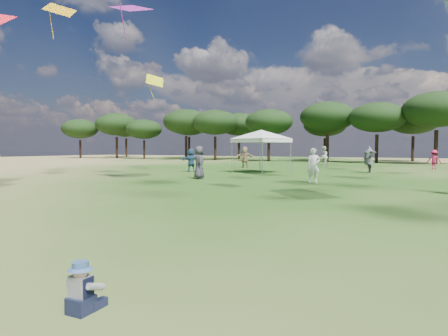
{
  "coord_description": "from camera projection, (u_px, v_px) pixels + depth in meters",
  "views": [
    {
      "loc": [
        2.58,
        -0.82,
        1.65
      ],
      "look_at": [
        0.09,
        3.72,
        1.38
      ],
      "focal_mm": 30.0,
      "sensor_mm": 36.0,
      "label": 1
    }
  ],
  "objects": [
    {
      "name": "festival_crowd",
      "position": [
        397.0,
        160.0,
        23.85
      ],
      "size": [
        29.48,
        21.73,
        1.91
      ],
      "color": "navy",
      "rests_on": "ground"
    },
    {
      "name": "toddler",
      "position": [
        82.0,
        289.0,
        3.77
      ],
      "size": [
        0.35,
        0.39,
        0.52
      ],
      "rotation": [
        0.0,
        0.0,
        0.06
      ],
      "color": "black",
      "rests_on": "ground"
    },
    {
      "name": "tree_line",
      "position": [
        428.0,
        115.0,
        42.15
      ],
      "size": [
        108.78,
        17.63,
        7.77
      ],
      "color": "black",
      "rests_on": "ground"
    },
    {
      "name": "tent_left",
      "position": [
        261.0,
        132.0,
        25.38
      ],
      "size": [
        5.72,
        5.72,
        3.2
      ],
      "rotation": [
        0.0,
        0.0,
        -0.34
      ],
      "color": "gray",
      "rests_on": "ground"
    }
  ]
}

